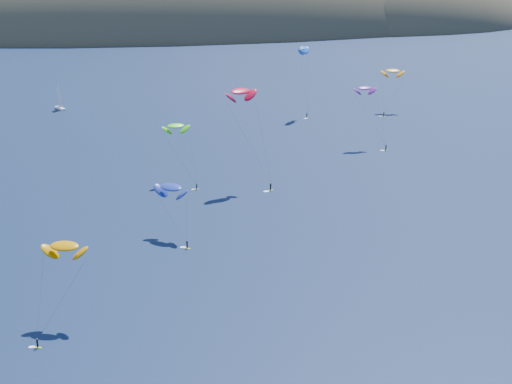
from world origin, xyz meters
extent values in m
ellipsoid|color=#3D3526|center=(20.00, 560.00, -12.60)|extent=(600.00, 300.00, 210.00)
ellipsoid|color=#3D3526|center=(180.00, 540.00, -9.36)|extent=(320.00, 220.00, 156.00)
ellipsoid|color=#3D3526|center=(300.00, 580.00, -5.04)|extent=(240.00, 180.00, 84.00)
cube|color=silver|center=(-54.71, 223.47, 0.33)|extent=(4.61, 7.25, 0.85)
cylinder|color=silver|center=(-54.71, 223.94, 5.30)|extent=(0.13, 0.13, 9.93)
cube|color=#BDDD18|center=(-48.90, 36.14, 0.04)|extent=(1.32, 0.78, 0.07)
cylinder|color=black|center=(-48.90, 36.14, 0.83)|extent=(0.30, 0.30, 1.36)
sphere|color=#8C6047|center=(-48.90, 36.14, 1.62)|extent=(0.23, 0.23, 0.23)
ellipsoid|color=#C87F00|center=(-43.96, 45.58, 13.62)|extent=(8.55, 6.03, 4.34)
cube|color=#BDDD18|center=(-13.30, 111.24, 0.03)|extent=(1.27, 0.45, 0.07)
cylinder|color=black|center=(-13.30, 111.24, 0.82)|extent=(0.29, 0.29, 1.33)
sphere|color=#8C6047|center=(-13.30, 111.24, 1.59)|extent=(0.22, 0.22, 0.22)
ellipsoid|color=#41D914|center=(-17.52, 119.95, 15.74)|extent=(7.42, 3.85, 4.02)
cube|color=#BDDD18|center=(38.99, 188.01, 0.04)|extent=(1.26, 1.51, 0.08)
cylinder|color=black|center=(38.99, 188.01, 1.01)|extent=(0.36, 0.36, 1.65)
sphere|color=#8C6047|center=(38.99, 188.01, 1.96)|extent=(0.28, 0.28, 0.28)
ellipsoid|color=blue|center=(38.47, 192.85, 26.00)|extent=(7.95, 8.96, 4.61)
cube|color=#BDDD18|center=(51.37, 137.84, 0.04)|extent=(1.51, 0.45, 0.08)
cylinder|color=black|center=(51.37, 137.84, 0.98)|extent=(0.35, 0.35, 1.61)
sphere|color=#8C6047|center=(51.37, 137.84, 1.92)|extent=(0.27, 0.27, 0.27)
ellipsoid|color=#6D1D80|center=(46.14, 145.60, 19.08)|extent=(7.31, 3.44, 4.07)
cube|color=#BDDD18|center=(5.99, 106.12, 0.05)|extent=(1.70, 1.15, 0.09)
cylinder|color=black|center=(5.99, 106.12, 1.08)|extent=(0.39, 0.39, 1.77)
sphere|color=#8C6047|center=(5.99, 106.12, 2.11)|extent=(0.30, 0.30, 0.30)
ellipsoid|color=#B90A28|center=(-0.76, 112.79, 26.00)|extent=(10.31, 7.95, 5.21)
cube|color=#BDDD18|center=(-20.42, 71.70, 0.04)|extent=(1.31, 1.24, 0.08)
cylinder|color=black|center=(-20.42, 71.70, 0.92)|extent=(0.33, 0.33, 1.49)
sphere|color=#8C6047|center=(-20.42, 71.70, 1.78)|extent=(0.25, 0.25, 0.25)
ellipsoid|color=navy|center=(-22.68, 80.53, 11.31)|extent=(9.04, 8.71, 4.79)
cube|color=#BDDD18|center=(68.95, 184.55, 0.04)|extent=(1.48, 0.80, 0.08)
cylinder|color=black|center=(68.95, 184.55, 0.93)|extent=(0.33, 0.33, 1.52)
sphere|color=#8C6047|center=(68.95, 184.55, 1.82)|extent=(0.26, 0.26, 0.26)
ellipsoid|color=orange|center=(75.37, 193.71, 16.04)|extent=(9.54, 6.39, 4.88)
camera|label=1|loc=(-34.72, -70.53, 61.58)|focal=50.00mm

